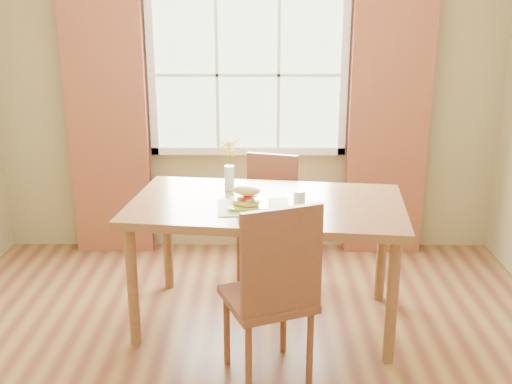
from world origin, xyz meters
The scene contains 12 objects.
room centered at (0.00, 0.00, 1.35)m, with size 4.24×3.84×2.74m.
window centered at (0.00, 1.87, 1.50)m, with size 1.62×0.06×1.32m.
curtain_left centered at (-1.15, 1.78, 1.10)m, with size 0.65×0.08×2.20m, color maroon.
curtain_right centered at (1.15, 1.78, 1.10)m, with size 0.65×0.08×2.20m, color maroon.
dining_table centered at (0.14, 0.58, 0.76)m, with size 1.84×1.18×0.85m.
chair_near centered at (0.18, -0.13, 0.59)m, with size 0.58×0.58×1.08m.
chair_far centered at (0.17, 1.28, 0.53)m, with size 0.49×0.49×0.96m.
placemat centered at (0.06, 0.47, 0.85)m, with size 0.45×0.33×0.01m, color beige.
plate centered at (0.03, 0.48, 0.86)m, with size 0.25×0.25×0.01m, color #9AC431.
croissant_sandwich centered at (0.02, 0.44, 0.93)m, with size 0.22×0.18×0.14m.
water_glass centered at (0.34, 0.46, 0.90)m, with size 0.07×0.07×0.11m.
flower_vase centered at (-0.11, 0.84, 1.05)m, with size 0.14×0.14×0.34m.
Camera 1 is at (0.10, -3.04, 2.06)m, focal length 42.00 mm.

